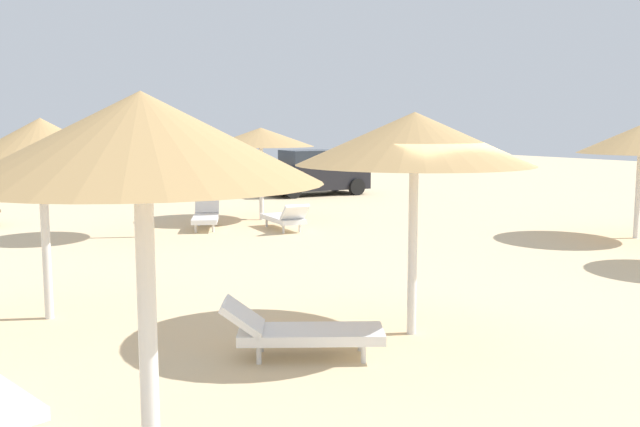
{
  "coord_description": "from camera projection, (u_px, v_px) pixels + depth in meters",
  "views": [
    {
      "loc": [
        -6.24,
        -7.31,
        2.74
      ],
      "look_at": [
        0.0,
        3.0,
        1.2
      ],
      "focal_mm": 39.82,
      "sensor_mm": 36.0,
      "label": 1
    }
  ],
  "objects": [
    {
      "name": "parasol_1",
      "position": [
        41.0,
        142.0,
        9.7
      ],
      "size": [
        2.29,
        2.29,
        2.81
      ],
      "color": "silver",
      "rests_on": "ground"
    },
    {
      "name": "parasol_5",
      "position": [
        261.0,
        138.0,
        19.97
      ],
      "size": [
        3.01,
        3.01,
        2.61
      ],
      "color": "silver",
      "rests_on": "ground"
    },
    {
      "name": "parasol_3",
      "position": [
        142.0,
        140.0,
        4.33
      ],
      "size": [
        2.24,
        2.24,
        2.93
      ],
      "color": "silver",
      "rests_on": "ground"
    },
    {
      "name": "parasol_6",
      "position": [
        414.0,
        139.0,
        8.97
      ],
      "size": [
        3.04,
        3.04,
        2.88
      ],
      "color": "silver",
      "rests_on": "ground"
    },
    {
      "name": "parasol_7",
      "position": [
        139.0,
        124.0,
        16.82
      ],
      "size": [
        2.41,
        2.41,
        2.97
      ],
      "color": "silver",
      "rests_on": "ground"
    },
    {
      "name": "lounger_7",
      "position": [
        206.0,
        216.0,
        18.59
      ],
      "size": [
        1.37,
        1.94,
        0.8
      ],
      "color": "white",
      "rests_on": "ground"
    },
    {
      "name": "parked_car",
      "position": [
        314.0,
        173.0,
        27.19
      ],
      "size": [
        4.1,
        2.19,
        1.72
      ],
      "color": "black",
      "rests_on": "ground"
    },
    {
      "name": "lounger_6",
      "position": [
        299.0,
        331.0,
        8.31
      ],
      "size": [
        1.96,
        1.49,
        0.7
      ],
      "color": "white",
      "rests_on": "ground"
    },
    {
      "name": "ground_plane",
      "position": [
        433.0,
        323.0,
        9.75
      ],
      "size": [
        80.0,
        80.0,
        0.0
      ],
      "primitive_type": "plane",
      "color": "beige"
    },
    {
      "name": "lounger_5",
      "position": [
        285.0,
        218.0,
        18.23
      ],
      "size": [
        0.84,
        1.93,
        0.75
      ],
      "color": "white",
      "rests_on": "ground"
    }
  ]
}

